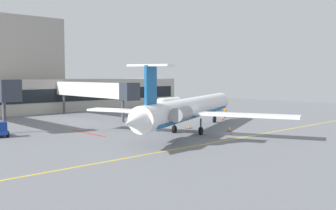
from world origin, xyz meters
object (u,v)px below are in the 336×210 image
Objects in this scene: regional_jet at (190,109)px; pushback_tractor at (0,130)px; fuel_tank at (169,104)px; marshaller at (225,112)px; baggage_tug at (208,106)px.

pushback_tractor is (-18.50, 12.59, -2.17)m from regional_jet.
fuel_tank reaches higher than pushback_tractor.
pushback_tractor is 36.77m from fuel_tank.
pushback_tractor is at bearing 172.20° from marshaller.
pushback_tractor is 1.67× the size of marshaller.
baggage_tug is (23.83, 17.86, -1.95)m from regional_jet.
regional_jet is at bearing -127.72° from fuel_tank.
marshaller is at bearing -92.17° from fuel_tank.
marshaller is (-7.34, -10.06, -0.07)m from baggage_tug.
fuel_tank is 3.84× the size of marshaller.
regional_jet is 18.36m from marshaller.
baggage_tug is 42.66m from pushback_tractor.
regional_jet is at bearing -154.69° from marshaller.
marshaller reaches higher than pushback_tractor.
fuel_tank reaches higher than marshaller.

